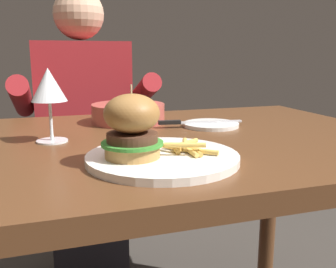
# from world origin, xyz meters

# --- Properties ---
(dining_table) EXTENTS (1.31, 0.79, 0.74)m
(dining_table) POSITION_xyz_m (0.00, 0.00, 0.65)
(dining_table) COLOR #56331C
(dining_table) RESTS_ON ground
(main_plate) EXTENTS (0.28, 0.28, 0.01)m
(main_plate) POSITION_xyz_m (0.01, -0.20, 0.75)
(main_plate) COLOR white
(main_plate) RESTS_ON dining_table
(burger_sandwich) EXTENTS (0.11, 0.11, 0.13)m
(burger_sandwich) POSITION_xyz_m (-0.05, -0.20, 0.81)
(burger_sandwich) COLOR #B78447
(burger_sandwich) RESTS_ON main_plate
(fries_pile) EXTENTS (0.10, 0.10, 0.02)m
(fries_pile) POSITION_xyz_m (0.05, -0.20, 0.76)
(fries_pile) COLOR gold
(fries_pile) RESTS_ON main_plate
(wine_glass) EXTENTS (0.08, 0.08, 0.16)m
(wine_glass) POSITION_xyz_m (-0.19, 0.03, 0.86)
(wine_glass) COLOR silver
(wine_glass) RESTS_ON dining_table
(bread_plate) EXTENTS (0.15, 0.15, 0.01)m
(bread_plate) POSITION_xyz_m (0.23, 0.09, 0.74)
(bread_plate) COLOR white
(bread_plate) RESTS_ON dining_table
(table_knife) EXTENTS (0.23, 0.05, 0.01)m
(table_knife) POSITION_xyz_m (0.18, 0.09, 0.75)
(table_knife) COLOR silver
(table_knife) RESTS_ON bread_plate
(soup_bowl) EXTENTS (0.21, 0.21, 0.06)m
(soup_bowl) POSITION_xyz_m (0.03, 0.22, 0.77)
(soup_bowl) COLOR #B24C42
(soup_bowl) RESTS_ON dining_table
(diner_person) EXTENTS (0.51, 0.36, 1.18)m
(diner_person) POSITION_xyz_m (-0.06, 0.67, 0.56)
(diner_person) COLOR #282833
(diner_person) RESTS_ON ground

